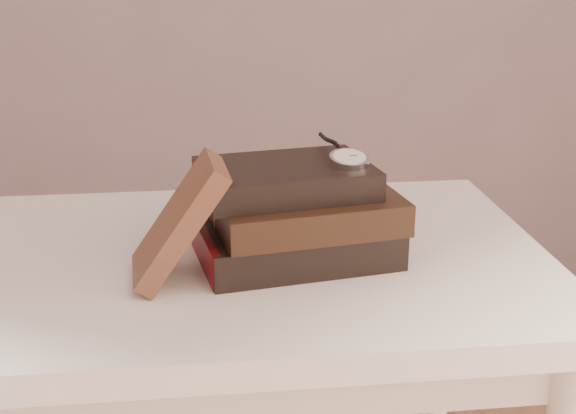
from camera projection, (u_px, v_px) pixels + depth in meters
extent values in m
cube|color=white|center=(200.00, 268.00, 1.12)|extent=(1.00, 0.60, 0.04)
cube|color=white|center=(202.00, 305.00, 1.15)|extent=(0.88, 0.49, 0.08)
cylinder|color=white|center=(436.00, 380.00, 1.53)|extent=(0.05, 0.05, 0.71)
cube|color=black|center=(295.00, 240.00, 1.10)|extent=(0.29, 0.22, 0.05)
cube|color=#FAEDCD|center=(297.00, 240.00, 1.11)|extent=(0.28, 0.21, 0.04)
cube|color=gold|center=(201.00, 243.00, 1.10)|extent=(0.01, 0.01, 0.05)
cube|color=#68090D|center=(205.00, 250.00, 1.07)|extent=(0.04, 0.17, 0.05)
cube|color=black|center=(306.00, 210.00, 1.08)|extent=(0.27, 0.21, 0.04)
cube|color=#FAEDCD|center=(308.00, 210.00, 1.08)|extent=(0.26, 0.20, 0.03)
cube|color=gold|center=(216.00, 212.00, 1.08)|extent=(0.01, 0.01, 0.05)
cube|color=black|center=(285.00, 178.00, 1.08)|extent=(0.26, 0.20, 0.04)
cube|color=#FAEDCD|center=(288.00, 178.00, 1.08)|extent=(0.25, 0.18, 0.03)
cube|color=gold|center=(201.00, 180.00, 1.07)|extent=(0.01, 0.01, 0.04)
cube|color=#45271A|center=(179.00, 221.00, 1.01)|extent=(0.14, 0.12, 0.17)
cylinder|color=silver|center=(349.00, 160.00, 1.07)|extent=(0.06, 0.06, 0.02)
cylinder|color=white|center=(349.00, 157.00, 1.07)|extent=(0.05, 0.05, 0.01)
torus|color=silver|center=(349.00, 157.00, 1.07)|extent=(0.06, 0.06, 0.01)
cylinder|color=silver|center=(341.00, 154.00, 1.10)|extent=(0.01, 0.01, 0.01)
cube|color=black|center=(348.00, 155.00, 1.07)|extent=(0.00, 0.02, 0.00)
cube|color=black|center=(353.00, 156.00, 1.07)|extent=(0.01, 0.00, 0.00)
sphere|color=black|center=(340.00, 148.00, 1.10)|extent=(0.01, 0.01, 0.01)
sphere|color=black|center=(338.00, 146.00, 1.11)|extent=(0.01, 0.01, 0.01)
sphere|color=black|center=(335.00, 143.00, 1.12)|extent=(0.01, 0.01, 0.01)
sphere|color=black|center=(333.00, 142.00, 1.13)|extent=(0.01, 0.01, 0.01)
sphere|color=black|center=(330.00, 141.00, 1.14)|extent=(0.01, 0.01, 0.01)
sphere|color=black|center=(328.00, 140.00, 1.15)|extent=(0.01, 0.01, 0.01)
sphere|color=black|center=(325.00, 139.00, 1.16)|extent=(0.01, 0.01, 0.01)
sphere|color=black|center=(323.00, 137.00, 1.17)|extent=(0.01, 0.01, 0.01)
sphere|color=black|center=(321.00, 134.00, 1.18)|extent=(0.01, 0.01, 0.01)
torus|color=silver|center=(197.00, 195.00, 1.13)|extent=(0.06, 0.02, 0.05)
torus|color=silver|center=(236.00, 191.00, 1.15)|extent=(0.06, 0.02, 0.05)
cylinder|color=silver|center=(217.00, 191.00, 1.14)|extent=(0.02, 0.01, 0.00)
cylinder|color=silver|center=(174.00, 188.00, 1.18)|extent=(0.02, 0.12, 0.03)
cylinder|color=silver|center=(243.00, 182.00, 1.21)|extent=(0.02, 0.12, 0.03)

